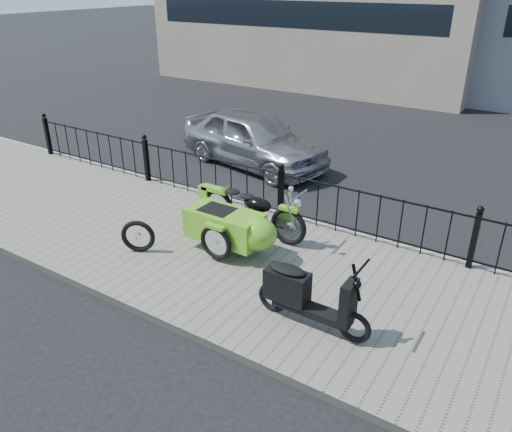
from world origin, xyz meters
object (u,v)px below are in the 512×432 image
Objects in this scene: motorcycle_sidecar at (238,224)px; scooter at (305,295)px; sedan_car at (253,138)px; spare_tire at (138,236)px.

scooter is at bearing -32.15° from motorcycle_sidecar.
sedan_car is (-4.16, 5.16, 0.14)m from scooter.
motorcycle_sidecar is 0.56× the size of sedan_car.
spare_tire is 5.05m from sedan_car.
motorcycle_sidecar is 1.38× the size of scooter.
motorcycle_sidecar is 3.94× the size of spare_tire.
scooter reaches higher than spare_tire.
motorcycle_sidecar reaches higher than spare_tire.
motorcycle_sidecar is at bearing -139.03° from sedan_car.
motorcycle_sidecar is 4.59m from sedan_car.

